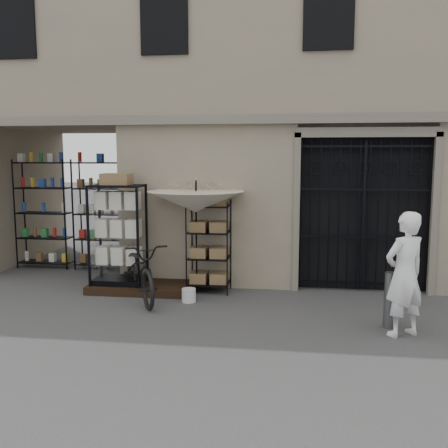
# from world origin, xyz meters

# --- Properties ---
(ground) EXTENTS (80.00, 80.00, 0.00)m
(ground) POSITION_xyz_m (0.00, 0.00, 0.00)
(ground) COLOR black
(ground) RESTS_ON ground
(main_building) EXTENTS (14.00, 4.00, 9.00)m
(main_building) POSITION_xyz_m (0.00, 4.00, 4.50)
(main_building) COLOR gray
(main_building) RESTS_ON ground
(shop_recess) EXTENTS (3.00, 1.70, 3.00)m
(shop_recess) POSITION_xyz_m (-4.50, 2.80, 1.50)
(shop_recess) COLOR black
(shop_recess) RESTS_ON ground
(shop_shelving) EXTENTS (2.70, 0.50, 2.50)m
(shop_shelving) POSITION_xyz_m (-4.55, 3.30, 1.25)
(shop_shelving) COLOR black
(shop_shelving) RESTS_ON ground
(iron_gate) EXTENTS (2.50, 0.21, 3.00)m
(iron_gate) POSITION_xyz_m (1.75, 2.28, 1.50)
(iron_gate) COLOR black
(iron_gate) RESTS_ON ground
(step_platform) EXTENTS (2.00, 0.90, 0.15)m
(step_platform) POSITION_xyz_m (-2.40, 1.55, 0.07)
(step_platform) COLOR black
(step_platform) RESTS_ON ground
(display_cabinet) EXTENTS (1.02, 0.71, 2.05)m
(display_cabinet) POSITION_xyz_m (-2.84, 1.50, 1.00)
(display_cabinet) COLOR black
(display_cabinet) RESTS_ON step_platform
(wire_rack) EXTENTS (0.77, 0.56, 1.75)m
(wire_rack) POSITION_xyz_m (-1.13, 1.71, 0.86)
(wire_rack) COLOR black
(wire_rack) RESTS_ON ground
(market_umbrella) EXTENTS (1.70, 1.73, 2.55)m
(market_umbrella) POSITION_xyz_m (-1.35, 1.59, 1.84)
(market_umbrella) COLOR black
(market_umbrella) RESTS_ON ground
(white_bucket) EXTENTS (0.29, 0.29, 0.24)m
(white_bucket) POSITION_xyz_m (-1.37, 0.98, 0.12)
(white_bucket) COLOR silver
(white_bucket) RESTS_ON ground
(bicycle) EXTENTS (1.15, 1.28, 2.04)m
(bicycle) POSITION_xyz_m (-2.27, 1.02, 0.00)
(bicycle) COLOR black
(bicycle) RESTS_ON ground
(steel_bollard) EXTENTS (0.17, 0.17, 0.85)m
(steel_bollard) POSITION_xyz_m (1.88, 0.06, 0.43)
(steel_bollard) COLOR #5D5E62
(steel_bollard) RESTS_ON ground
(shopkeeper) EXTENTS (1.49, 1.88, 0.43)m
(shopkeeper) POSITION_xyz_m (2.02, -0.25, 0.00)
(shopkeeper) COLOR white
(shopkeeper) RESTS_ON ground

